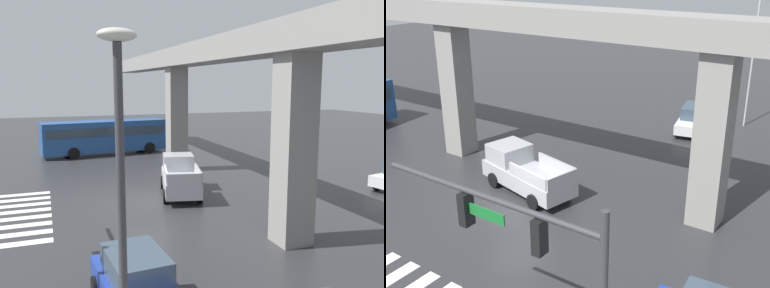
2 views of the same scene
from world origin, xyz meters
The scene contains 6 objects.
ground_plane centered at (0.00, 0.00, 0.00)m, with size 120.00×120.00×0.00m, color #2D2D30.
elevated_overpass centered at (0.00, 3.96, 7.27)m, with size 51.18×1.94×8.62m.
pickup_truck centered at (-1.09, 2.11, 0.99)m, with size 5.40×3.02×2.08m.
sedan_white centered at (2.70, 14.93, 0.85)m, with size 2.55×4.55×1.72m.
traffic_signal_mast centered at (7.12, -7.20, 4.39)m, with size 6.49×0.32×6.20m.
flagpole centered at (5.28, 17.88, 5.72)m, with size 1.16×0.12×9.87m.
Camera 2 is at (12.76, -14.06, 10.61)m, focal length 44.69 mm.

